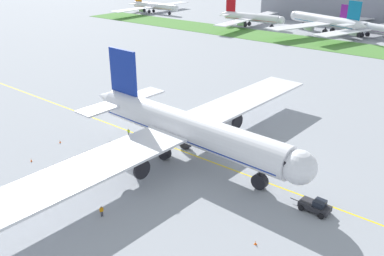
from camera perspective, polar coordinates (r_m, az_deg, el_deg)
The scene contains 16 objects.
ground_plane at distance 79.41m, azimuth -1.26°, elevation -3.51°, with size 600.00×600.00×0.00m, color #9399A0.
apron_taxi_line at distance 79.76m, azimuth -1.02°, elevation -3.38°, with size 280.00×0.36×0.01m, color yellow.
grass_median_strip at distance 178.05m, azimuth 23.55°, elevation 9.99°, with size 320.00×24.00×0.10m, color #4C8438.
airliner_foreground at distance 74.96m, azimuth -0.99°, elevation 0.04°, with size 51.87×81.32×18.36m.
pushback_tug at distance 64.90m, azimuth 17.00°, elevation -10.43°, with size 6.41×2.79×2.17m.
ground_crew_wingwalker_port at distance 62.54m, azimuth -12.60°, elevation -11.23°, with size 0.39×0.60×1.76m.
ground_crew_marshaller_front at distance 69.99m, azimuth 9.51°, elevation -6.90°, with size 0.47×0.51×1.72m.
ground_crew_wingwalker_starboard at distance 87.18m, azimuth -8.91°, elevation -0.52°, with size 0.54×0.35×1.61m.
traffic_cone_near_nose at distance 57.23m, azimuth 8.92°, elevation -15.63°, with size 0.36×0.36×0.58m.
traffic_cone_port_wing at distance 87.73m, azimuth -18.06°, elevation -1.80°, with size 0.36×0.36×0.58m.
traffic_cone_starboard_wing at distance 81.96m, azimuth -21.68°, elevation -4.19°, with size 0.36×0.36×0.58m.
parked_airliner_far_left at distance 268.56m, azimuth -5.44°, elevation 16.70°, with size 40.24×64.19×12.43m.
parked_airliner_far_centre at distance 219.40m, azimuth 8.27°, elevation 15.11°, with size 37.62×58.96×13.48m.
parked_airliner_far_right at distance 209.78m, azimuth 18.35°, elevation 14.06°, with size 43.78×69.86×16.10m.
parked_airliner_far_outer at distance 204.51m, azimuth 23.74°, elevation 12.78°, with size 40.00×64.84×13.12m.
terminal_building at distance 239.45m, azimuth 24.79°, elevation 15.05°, with size 127.53×20.00×18.00m, color gray.
Camera 1 is at (45.71, -53.88, 36.24)m, focal length 37.94 mm.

